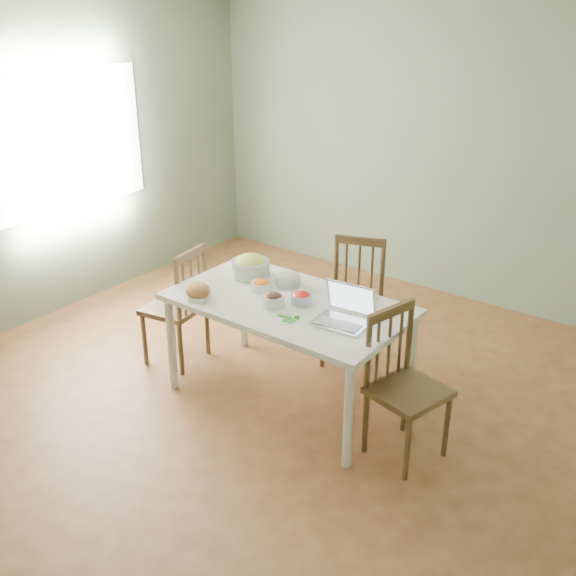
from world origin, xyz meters
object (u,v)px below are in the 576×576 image
Objects in this scene: dining_table at (288,350)px; bread_boule at (198,291)px; bowl_squash at (251,266)px; laptop at (341,308)px; chair_left at (174,305)px; chair_right at (409,388)px; chair_far at (352,304)px.

bread_boule is at bearing -148.01° from dining_table.
bowl_squash is 0.83× the size of laptop.
laptop is (1.51, 0.02, 0.41)m from chair_left.
chair_right is 1.57m from bread_boule.
chair_left is at bearing -162.27° from chair_far.
dining_table is 0.74m from chair_far.
chair_right is (0.91, -0.80, -0.00)m from chair_far.
dining_table is at bearing -114.34° from chair_far.
chair_right is (0.98, -0.07, 0.10)m from dining_table.
chair_left is at bearing -153.09° from bowl_squash.
chair_right is 0.65m from laptop.
chair_left is at bearing 154.98° from bread_boule.
laptop is at bearing -8.80° from dining_table.
chair_left reaches higher than bread_boule.
chair_left is 0.99× the size of chair_right.
laptop reaches higher than bowl_squash.
dining_table is 0.99m from chair_right.
bowl_squash is (-1.47, 0.26, 0.36)m from chair_right.
chair_left is 2.02m from chair_right.
chair_left is 2.80× the size of laptop.
laptop reaches higher than dining_table.
chair_far is 1.38m from chair_left.
bowl_squash is at bearing 159.21° from laptop.
chair_far is 0.86m from bowl_squash.
chair_left is (-1.04, -0.09, 0.10)m from dining_table.
laptop is at bearing 80.96° from chair_left.
bread_boule is at bearing 113.57° from chair_right.
laptop reaches higher than chair_right.
bread_boule is (0.51, -0.24, 0.34)m from chair_left.
dining_table is at bearing 31.99° from bread_boule.
chair_far is at bearing 110.95° from laptop.
bread_boule is 0.49× the size of laptop.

